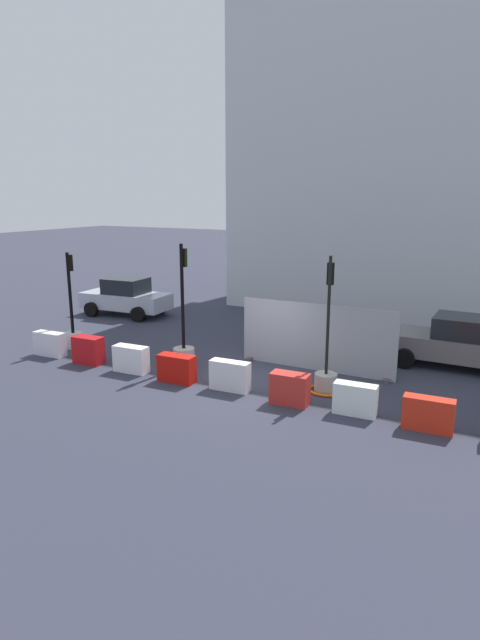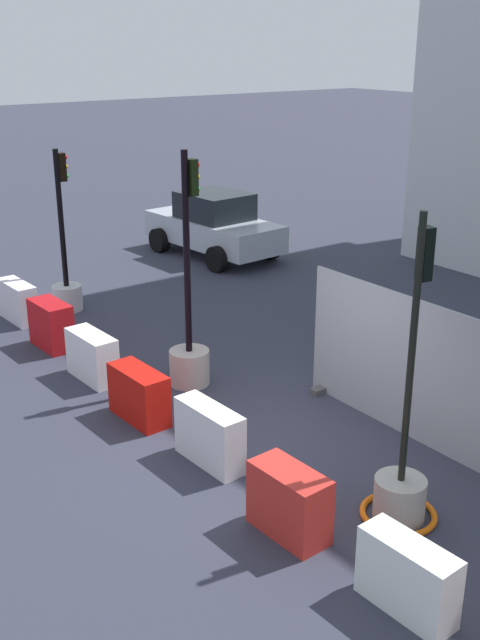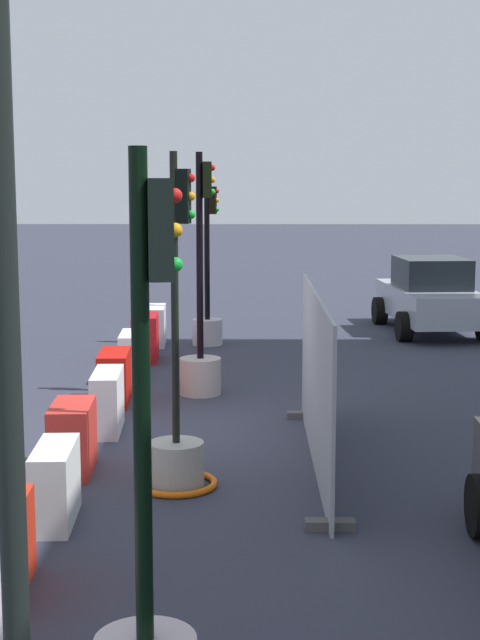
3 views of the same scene
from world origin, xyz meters
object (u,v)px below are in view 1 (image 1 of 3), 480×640
(traffic_light_2, at_px, (326,374))
(construction_barrier_2, at_px, (131,359))
(construction_barrier_1, at_px, (88,350))
(construction_barrier_5, at_px, (290,389))
(traffic_light_0, at_px, (73,330))
(construction_barrier_6, at_px, (355,399))
(construction_barrier_7, at_px, (428,414))
(traffic_light_1, at_px, (184,345))
(construction_barrier_4, at_px, (230,376))
(construction_barrier_3, at_px, (177,369))
(car_grey_saloon, at_px, (462,342))
(construction_barrier_0, at_px, (50,344))
(car_silver_hatchback, at_px, (126,297))

(traffic_light_2, relative_size, construction_barrier_2, 3.37)
(construction_barrier_1, distance_m, construction_barrier_5, 7.03)
(traffic_light_0, bearing_deg, construction_barrier_2, -17.97)
(construction_barrier_6, bearing_deg, traffic_light_2, 134.84)
(traffic_light_0, xyz_separation_m, construction_barrier_7, (12.23, -1.21, -0.25))
(traffic_light_1, xyz_separation_m, construction_barrier_6, (5.84, -1.19, -0.28))
(construction_barrier_4, xyz_separation_m, construction_barrier_6, (3.53, -0.02, -0.02))
(construction_barrier_3, bearing_deg, traffic_light_0, 166.90)
(construction_barrier_5, xyz_separation_m, construction_barrier_6, (1.68, 0.13, -0.02))
(construction_barrier_1, distance_m, car_grey_saloon, 11.82)
(construction_barrier_0, distance_m, car_grey_saloon, 13.42)
(construction_barrier_4, height_order, construction_barrier_6, construction_barrier_4)
(construction_barrier_3, height_order, car_grey_saloon, car_grey_saloon)
(construction_barrier_2, height_order, construction_barrier_5, construction_barrier_5)
(traffic_light_0, relative_size, traffic_light_2, 0.90)
(construction_barrier_1, height_order, construction_barrier_6, construction_barrier_1)
(car_silver_hatchback, bearing_deg, construction_barrier_4, -34.88)
(traffic_light_2, relative_size, car_grey_saloon, 0.82)
(construction_barrier_3, bearing_deg, car_silver_hatchback, 138.51)
(construction_barrier_2, distance_m, construction_barrier_7, 8.70)
(traffic_light_0, bearing_deg, construction_barrier_1, -32.20)
(construction_barrier_5, relative_size, construction_barrier_7, 0.88)
(construction_barrier_7, height_order, car_silver_hatchback, car_silver_hatchback)
(construction_barrier_4, distance_m, construction_barrier_6, 3.53)
(construction_barrier_0, relative_size, construction_barrier_3, 1.03)
(traffic_light_1, relative_size, construction_barrier_3, 3.49)
(construction_barrier_3, bearing_deg, construction_barrier_1, 178.27)
(traffic_light_0, xyz_separation_m, car_silver_hatchback, (-1.73, 4.97, 0.17))
(construction_barrier_0, distance_m, construction_barrier_6, 10.48)
(construction_barrier_3, height_order, construction_barrier_4, construction_barrier_4)
(traffic_light_1, bearing_deg, construction_barrier_2, -132.31)
(construction_barrier_0, height_order, construction_barrier_6, construction_barrier_0)
(traffic_light_1, height_order, construction_barrier_3, traffic_light_1)
(traffic_light_0, height_order, construction_barrier_3, traffic_light_0)
(construction_barrier_4, bearing_deg, traffic_light_1, 153.07)
(traffic_light_0, bearing_deg, construction_barrier_4, -8.91)
(construction_barrier_5, bearing_deg, construction_barrier_2, 179.02)
(traffic_light_0, xyz_separation_m, construction_barrier_6, (10.50, -1.11, -0.25))
(traffic_light_2, distance_m, construction_barrier_6, 1.62)
(construction_barrier_7, xyz_separation_m, car_silver_hatchback, (-13.97, 6.18, 0.43))
(construction_barrier_7, bearing_deg, traffic_light_1, 170.33)
(car_silver_hatchback, bearing_deg, traffic_light_1, -37.43)
(traffic_light_2, bearing_deg, construction_barrier_5, -112.93)
(construction_barrier_4, distance_m, construction_barrier_7, 5.27)
(construction_barrier_0, bearing_deg, construction_barrier_2, -0.91)
(construction_barrier_1, distance_m, construction_barrier_3, 3.50)
(traffic_light_1, relative_size, construction_barrier_1, 3.85)
(traffic_light_0, relative_size, construction_barrier_6, 3.17)
(traffic_light_1, bearing_deg, construction_barrier_7, -9.67)
(traffic_light_0, height_order, car_silver_hatchback, traffic_light_0)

